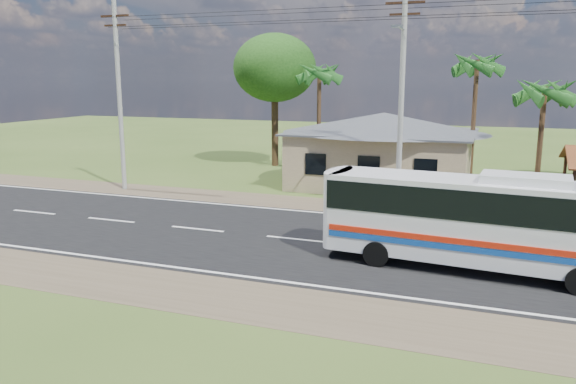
% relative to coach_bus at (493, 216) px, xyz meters
% --- Properties ---
extents(ground, '(120.00, 120.00, 0.00)m').
position_rel_coach_bus_xyz_m(ground, '(-7.40, 1.39, -1.93)').
color(ground, '#324819').
rests_on(ground, ground).
extents(road, '(120.00, 16.00, 0.03)m').
position_rel_coach_bus_xyz_m(road, '(-7.40, 1.39, -1.92)').
color(road, black).
rests_on(road, ground).
extents(house, '(12.40, 10.00, 5.00)m').
position_rel_coach_bus_xyz_m(house, '(-6.40, 14.39, 0.71)').
color(house, tan).
rests_on(house, ground).
extents(utility_poles, '(32.80, 2.22, 11.00)m').
position_rel_coach_bus_xyz_m(utility_poles, '(-4.73, 7.88, 3.83)').
color(utility_poles, '#9E9E99').
rests_on(utility_poles, ground).
extents(palm_near, '(2.80, 2.80, 6.70)m').
position_rel_coach_bus_xyz_m(palm_near, '(2.10, 12.39, 3.78)').
color(palm_near, '#47301E').
rests_on(palm_near, ground).
extents(palm_mid, '(2.80, 2.80, 8.20)m').
position_rel_coach_bus_xyz_m(palm_mid, '(-1.40, 16.89, 5.22)').
color(palm_mid, '#47301E').
rests_on(palm_mid, ground).
extents(palm_far, '(2.80, 2.80, 7.70)m').
position_rel_coach_bus_xyz_m(palm_far, '(-11.40, 17.39, 4.74)').
color(palm_far, '#47301E').
rests_on(palm_far, ground).
extents(tree_behind_house, '(6.00, 6.00, 9.61)m').
position_rel_coach_bus_xyz_m(tree_behind_house, '(-15.40, 19.39, 5.18)').
color(tree_behind_house, '#47301E').
rests_on(tree_behind_house, ground).
extents(coach_bus, '(11.04, 3.19, 3.38)m').
position_rel_coach_bus_xyz_m(coach_bus, '(0.00, 0.00, 0.00)').
color(coach_bus, silver).
rests_on(coach_bus, ground).
extents(motorcycle, '(1.94, 0.83, 0.99)m').
position_rel_coach_bus_xyz_m(motorcycle, '(-1.64, 6.37, -1.44)').
color(motorcycle, black).
rests_on(motorcycle, ground).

